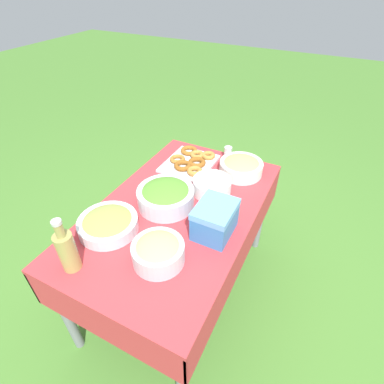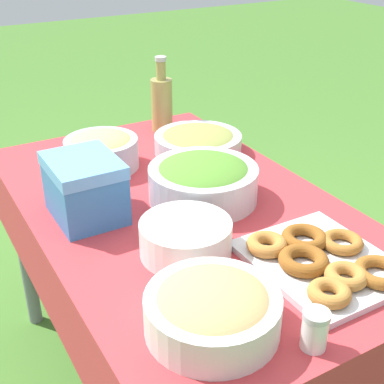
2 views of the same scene
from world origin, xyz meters
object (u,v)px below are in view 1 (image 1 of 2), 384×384
at_px(plate_stack, 212,186).
at_px(donut_platter, 191,161).
at_px(bread_bowl, 241,166).
at_px(cooler_box, 215,219).
at_px(salad_bowl, 165,196).
at_px(pasta_bowl, 158,251).
at_px(olive_bowl, 108,223).
at_px(olive_oil_bottle, 67,250).

bearing_deg(plate_stack, donut_platter, -130.88).
height_order(bread_bowl, cooler_box, cooler_box).
height_order(salad_bowl, pasta_bowl, salad_bowl).
distance_m(pasta_bowl, plate_stack, 0.56).
relative_size(pasta_bowl, olive_bowl, 0.79).
xyz_separation_m(salad_bowl, olive_bowl, (0.29, -0.15, -0.02)).
distance_m(plate_stack, olive_bowl, 0.60).
relative_size(olive_oil_bottle, olive_bowl, 0.93).
xyz_separation_m(salad_bowl, plate_stack, (-0.22, 0.17, -0.02)).
height_order(salad_bowl, olive_oil_bottle, olive_oil_bottle).
distance_m(olive_oil_bottle, bread_bowl, 1.09).
bearing_deg(salad_bowl, plate_stack, 141.03).
bearing_deg(olive_bowl, salad_bowl, 151.70).
height_order(plate_stack, bread_bowl, bread_bowl).
bearing_deg(salad_bowl, olive_bowl, -28.30).
distance_m(salad_bowl, bread_bowl, 0.54).
height_order(donut_platter, olive_bowl, olive_bowl).
height_order(pasta_bowl, plate_stack, pasta_bowl).
xyz_separation_m(pasta_bowl, cooler_box, (-0.27, 0.15, 0.02)).
relative_size(pasta_bowl, bread_bowl, 0.87).
xyz_separation_m(olive_bowl, cooler_box, (-0.22, 0.47, 0.04)).
bearing_deg(donut_platter, cooler_box, 37.59).
bearing_deg(olive_oil_bottle, bread_bowl, 158.01).
bearing_deg(cooler_box, bread_bowl, -173.96).
relative_size(pasta_bowl, olive_oil_bottle, 0.85).
xyz_separation_m(pasta_bowl, olive_bowl, (-0.05, -0.32, -0.02)).
distance_m(salad_bowl, olive_bowl, 0.33).
height_order(donut_platter, bread_bowl, bread_bowl).
bearing_deg(cooler_box, plate_stack, -153.82).
bearing_deg(olive_oil_bottle, donut_platter, 174.96).
xyz_separation_m(donut_platter, bread_bowl, (-0.05, 0.32, 0.03)).
relative_size(salad_bowl, donut_platter, 0.89).
height_order(salad_bowl, olive_bowl, salad_bowl).
distance_m(pasta_bowl, donut_platter, 0.80).
height_order(salad_bowl, plate_stack, salad_bowl).
bearing_deg(cooler_box, olive_bowl, -65.20).
distance_m(pasta_bowl, olive_oil_bottle, 0.37).
relative_size(plate_stack, olive_oil_bottle, 0.80).
xyz_separation_m(salad_bowl, pasta_bowl, (0.34, 0.17, -0.00)).
bearing_deg(cooler_box, olive_oil_bottle, -44.73).
bearing_deg(pasta_bowl, olive_bowl, -99.32).
bearing_deg(olive_bowl, cooler_box, 114.80).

